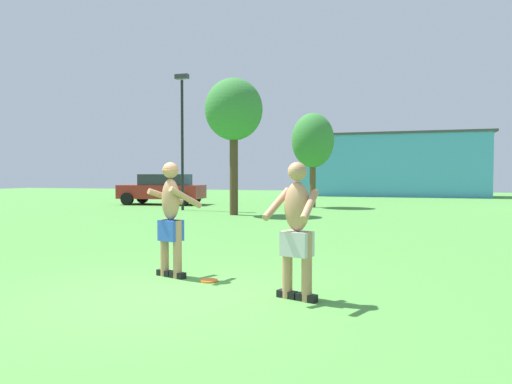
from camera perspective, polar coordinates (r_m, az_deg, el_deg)
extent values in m
plane|color=#4C8E3D|center=(6.18, -10.69, -12.42)|extent=(80.00, 80.00, 0.00)
cube|color=black|center=(7.40, -11.04, -9.63)|extent=(0.28, 0.19, 0.09)
cylinder|color=tan|center=(7.34, -11.06, -6.67)|extent=(0.13, 0.13, 0.86)
cube|color=black|center=(7.21, -9.52, -9.94)|extent=(0.28, 0.19, 0.09)
cylinder|color=tan|center=(7.14, -9.54, -6.90)|extent=(0.13, 0.13, 0.86)
cube|color=blue|center=(7.20, -10.32, -4.61)|extent=(0.39, 0.33, 0.31)
ellipsoid|color=tan|center=(7.16, -10.35, -0.88)|extent=(0.36, 0.31, 0.63)
cylinder|color=tan|center=(7.38, -10.94, -0.56)|extent=(0.41, 0.54, 0.27)
cylinder|color=tan|center=(7.08, -8.57, -0.65)|extent=(0.36, 0.54, 0.35)
sphere|color=tan|center=(7.15, -10.37, 2.62)|extent=(0.24, 0.24, 0.24)
cone|color=orange|center=(7.15, -10.37, 3.15)|extent=(0.32, 0.32, 0.13)
cube|color=black|center=(5.90, 6.18, -12.65)|extent=(0.28, 0.19, 0.09)
cylinder|color=tan|center=(5.81, 6.19, -9.03)|extent=(0.13, 0.13, 0.85)
cube|color=black|center=(6.03, 3.82, -12.30)|extent=(0.28, 0.19, 0.09)
cylinder|color=tan|center=(5.95, 3.83, -8.76)|extent=(0.13, 0.13, 0.85)
cube|color=#B7B7BC|center=(5.84, 5.01, -6.28)|extent=(0.42, 0.34, 0.31)
ellipsoid|color=tan|center=(5.79, 5.02, -1.77)|extent=(0.39, 0.32, 0.61)
cylinder|color=tan|center=(5.58, 6.54, -1.60)|extent=(0.14, 0.56, 0.37)
cylinder|color=tan|center=(5.82, 2.57, -1.44)|extent=(0.27, 0.53, 0.40)
sphere|color=tan|center=(5.77, 5.04, 2.50)|extent=(0.23, 0.23, 0.23)
cylinder|color=orange|center=(6.94, -5.75, -10.68)|extent=(0.26, 0.26, 0.03)
cube|color=maroon|center=(24.91, -11.39, 0.04)|extent=(4.47, 2.24, 0.70)
cube|color=#282D33|center=(24.82, -10.97, 1.49)|extent=(2.56, 1.83, 0.56)
cylinder|color=black|center=(24.74, -15.40, -0.82)|extent=(0.66, 0.29, 0.64)
cylinder|color=black|center=(26.36, -13.64, -0.63)|extent=(0.66, 0.29, 0.64)
cylinder|color=black|center=(23.54, -8.85, -0.91)|extent=(0.66, 0.29, 0.64)
cylinder|color=black|center=(25.24, -7.44, -0.71)|extent=(0.66, 0.29, 0.64)
cylinder|color=black|center=(20.78, -8.96, 5.62)|extent=(0.12, 0.12, 5.66)
cube|color=#333338|center=(21.18, -9.00, 13.70)|extent=(0.60, 0.24, 0.20)
cube|color=#4C9ED1|center=(35.89, 16.14, 3.05)|extent=(12.90, 4.26, 4.39)
cube|color=#3F3F44|center=(36.00, 16.18, 6.67)|extent=(13.42, 4.43, 0.16)
cylinder|color=#4C3823|center=(18.07, -2.71, 2.31)|extent=(0.32, 0.32, 3.23)
ellipsoid|color=#387F38|center=(18.24, -2.73, 10.01)|extent=(2.22, 2.22, 2.38)
cylinder|color=brown|center=(22.45, 6.90, 1.05)|extent=(0.29, 0.29, 2.28)
ellipsoid|color=#387F38|center=(22.51, 6.93, 6.26)|extent=(2.01, 2.01, 2.58)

